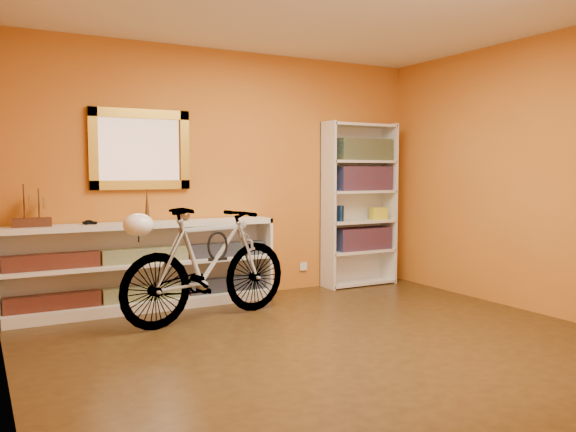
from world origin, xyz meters
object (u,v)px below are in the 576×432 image
bicycle (208,264)px  helmet (138,225)px  console_unit (145,266)px  bookcase (359,204)px

bicycle → helmet: (-0.65, -0.14, 0.39)m
console_unit → bicycle: bearing=-59.4°
bookcase → bicycle: (-2.14, -0.69, -0.44)m
bookcase → bicycle: bookcase is taller
helmet → console_unit: bearing=72.3°
console_unit → bicycle: size_ratio=1.49×
bookcase → bicycle: size_ratio=1.09×
bookcase → bicycle: bearing=-162.1°
console_unit → bookcase: 2.59m
console_unit → helmet: (-0.26, -0.81, 0.48)m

